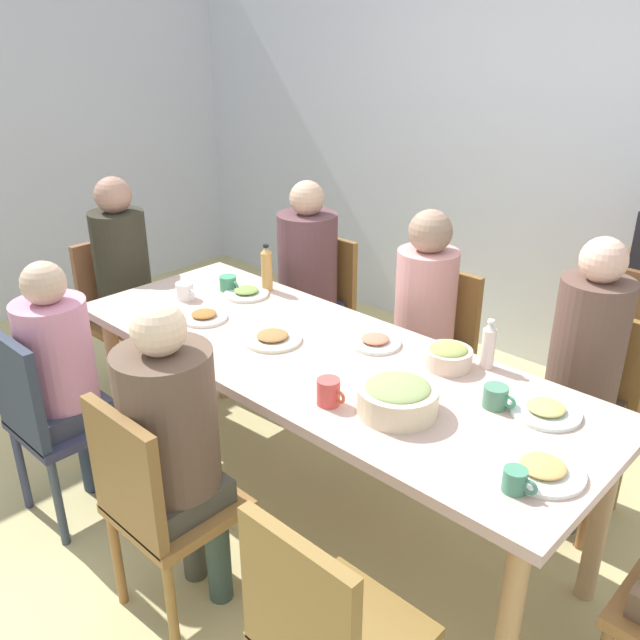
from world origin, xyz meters
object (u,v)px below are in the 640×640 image
at_px(plate_4, 375,341).
at_px(cup_2, 516,481).
at_px(chair_6, 120,309).
at_px(plate_3, 546,410).
at_px(plate_0, 542,469).
at_px(dining_table, 320,371).
at_px(cup_0, 496,397).
at_px(chair_3, 431,347).
at_px(chair_7, 157,501).
at_px(cup_4, 228,283).
at_px(person_0, 306,271).
at_px(plate_2, 272,338).
at_px(plate_5, 204,316).
at_px(bowl_0, 398,397).
at_px(person_7, 172,435).
at_px(cup_3, 185,291).
at_px(chair_0, 318,305).
at_px(bottle_0, 267,269).
at_px(chair_2, 48,416).
at_px(bottle_1, 488,345).
at_px(chair_4, 325,634).
at_px(person_3, 424,312).
at_px(person_6, 124,273).
at_px(cup_1, 329,392).
at_px(chair_5, 584,404).
at_px(bowl_1, 448,356).

relative_size(plate_4, cup_2, 2.02).
xyz_separation_m(chair_6, plate_3, (2.43, 0.20, 0.28)).
distance_m(plate_0, cup_2, 0.13).
bearing_deg(dining_table, chair_6, 180.00).
xyz_separation_m(plate_4, cup_0, (0.61, -0.09, 0.03)).
relative_size(chair_3, chair_7, 1.00).
bearing_deg(cup_4, cup_0, -2.52).
height_order(person_0, plate_2, person_0).
xyz_separation_m(plate_5, bowl_0, (1.11, -0.03, 0.04)).
bearing_deg(chair_3, person_7, -90.00).
xyz_separation_m(cup_0, cup_2, (0.28, -0.37, -0.00)).
bearing_deg(plate_4, cup_3, -166.14).
relative_size(chair_0, person_0, 0.72).
distance_m(plate_0, plate_5, 1.63).
bearing_deg(plate_3, bottle_0, 175.39).
distance_m(chair_2, plate_0, 1.96).
height_order(chair_6, cup_2, chair_6).
height_order(chair_7, person_7, person_7).
relative_size(bowl_0, bottle_1, 1.40).
height_order(chair_0, plate_0, chair_0).
bearing_deg(cup_4, chair_4, -32.11).
distance_m(person_3, plate_5, 1.03).
height_order(chair_7, bowl_0, chair_7).
distance_m(dining_table, bowl_0, 0.53).
bearing_deg(cup_4, person_7, -48.38).
relative_size(chair_0, cup_3, 7.43).
distance_m(plate_2, cup_4, 0.64).
distance_m(chair_2, plate_4, 1.39).
height_order(dining_table, chair_0, chair_0).
height_order(person_6, cup_0, person_6).
xyz_separation_m(plate_2, cup_1, (0.51, -0.21, 0.03)).
relative_size(chair_4, bottle_0, 3.81).
relative_size(dining_table, person_6, 1.85).
xyz_separation_m(person_6, plate_5, (0.86, -0.11, 0.04)).
xyz_separation_m(cup_4, bottle_0, (0.14, 0.13, 0.08)).
distance_m(chair_7, person_7, 0.24).
height_order(person_3, cup_0, person_3).
bearing_deg(cup_4, person_6, -163.57).
xyz_separation_m(plate_5, bottle_0, (-0.06, 0.44, 0.10)).
relative_size(person_6, chair_7, 1.42).
relative_size(person_6, plate_3, 5.32).
xyz_separation_m(person_3, chair_6, (-1.56, -0.72, -0.22)).
relative_size(dining_table, chair_5, 2.62).
relative_size(plate_0, cup_2, 2.38).
bearing_deg(dining_table, plate_0, -6.28).
bearing_deg(cup_1, plate_4, 110.73).
xyz_separation_m(chair_3, plate_4, (0.11, -0.59, 0.28)).
bearing_deg(chair_7, bowl_0, 53.68).
distance_m(chair_6, bowl_1, 2.04).
bearing_deg(cup_0, cup_4, 177.48).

